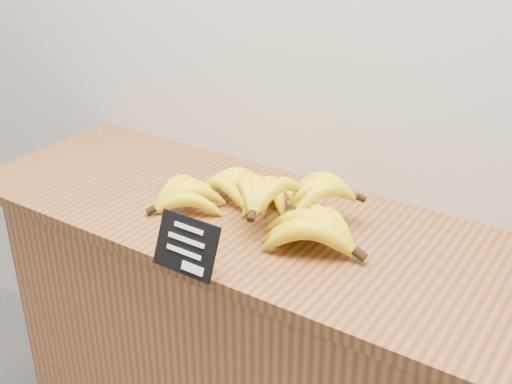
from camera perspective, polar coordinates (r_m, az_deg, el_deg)
name	(u,v)px	position (r m, az deg, el deg)	size (l,w,h in m)	color
counter	(266,378)	(1.76, 0.94, -16.21)	(1.28, 0.50, 0.90)	#A06033
counter_top	(268,225)	(1.48, 1.07, -2.91)	(1.54, 0.54, 0.03)	brown
chalkboard_sign	(186,246)	(1.28, -6.25, -4.77)	(0.14, 0.01, 0.11)	black
banana_pile	(267,203)	(1.45, 0.95, -0.96)	(0.57, 0.33, 0.12)	yellow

